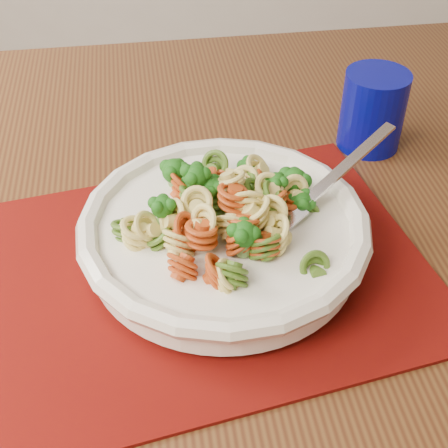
# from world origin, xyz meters

# --- Properties ---
(dining_table) EXTENTS (1.63, 1.39, 0.77)m
(dining_table) POSITION_xyz_m (0.66, 0.53, 0.67)
(dining_table) COLOR #553417
(dining_table) RESTS_ON ground
(placemat) EXTENTS (0.50, 0.48, 0.00)m
(placemat) POSITION_xyz_m (0.75, 0.51, 0.77)
(placemat) COLOR #660F04
(placemat) RESTS_ON dining_table
(pasta_bowl) EXTENTS (0.27, 0.27, 0.05)m
(pasta_bowl) POSITION_xyz_m (0.76, 0.53, 0.81)
(pasta_bowl) COLOR white
(pasta_bowl) RESTS_ON placemat
(pasta_broccoli_heap) EXTENTS (0.23, 0.23, 0.06)m
(pasta_broccoli_heap) POSITION_xyz_m (0.76, 0.53, 0.82)
(pasta_broccoli_heap) COLOR #E6D771
(pasta_broccoli_heap) RESTS_ON pasta_bowl
(fork) EXTENTS (0.13, 0.16, 0.08)m
(fork) POSITION_xyz_m (0.82, 0.55, 0.82)
(fork) COLOR silver
(fork) RESTS_ON pasta_bowl
(tumbler) EXTENTS (0.07, 0.07, 0.09)m
(tumbler) POSITION_xyz_m (0.87, 0.76, 0.82)
(tumbler) COLOR #050975
(tumbler) RESTS_ON dining_table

